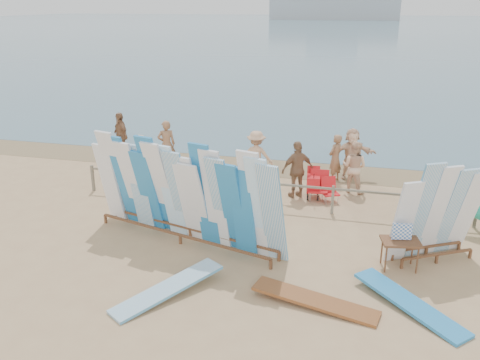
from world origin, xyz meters
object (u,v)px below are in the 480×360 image
(vendor_table, at_px, (399,253))
(beachgoer_1, at_px, (167,144))
(stroller, at_px, (313,186))
(flat_board_d, at_px, (409,308))
(flat_board_e, at_px, (168,295))
(beachgoer_7, at_px, (335,158))
(main_surfboard_rack, at_px, (184,196))
(beachgoer_extra_1, at_px, (121,135))
(beachgoer_4, at_px, (297,170))
(beachgoer_0, at_px, (142,156))
(beach_chair_left, at_px, (318,192))
(beach_chair_right, at_px, (330,195))
(side_surfboard_rack, at_px, (437,215))
(beachgoer_3, at_px, (256,156))
(beachgoer_8, at_px, (354,167))
(flat_board_c, at_px, (315,305))
(beachgoer_5, at_px, (352,154))

(vendor_table, distance_m, beachgoer_1, 10.29)
(stroller, bearing_deg, flat_board_d, -72.30)
(flat_board_e, bearing_deg, stroller, 103.83)
(beachgoer_7, bearing_deg, vendor_table, 47.85)
(vendor_table, distance_m, beachgoer_7, 6.31)
(main_surfboard_rack, relative_size, beachgoer_extra_1, 3.07)
(vendor_table, xyz_separation_m, beachgoer_4, (-3.07, 4.10, 0.55))
(stroller, bearing_deg, beachgoer_extra_1, 155.14)
(flat_board_d, xyz_separation_m, beachgoer_0, (-9.01, 6.47, 0.78))
(stroller, bearing_deg, flat_board_e, -116.45)
(flat_board_d, distance_m, flat_board_e, 5.14)
(beachgoer_7, bearing_deg, stroller, 12.11)
(beachgoer_4, bearing_deg, beach_chair_left, 137.97)
(beachgoer_4, bearing_deg, beach_chair_right, 137.11)
(flat_board_e, bearing_deg, beachgoer_0, 151.79)
(side_surfboard_rack, xyz_separation_m, vendor_table, (-0.81, -0.67, -0.80))
(beachgoer_3, relative_size, beachgoer_extra_1, 0.98)
(beachgoer_0, distance_m, beachgoer_3, 4.18)
(side_surfboard_rack, height_order, beachgoer_0, side_surfboard_rack)
(beachgoer_8, bearing_deg, side_surfboard_rack, 135.39)
(stroller, bearing_deg, vendor_table, -65.67)
(stroller, xyz_separation_m, beachgoer_extra_1, (-8.17, 2.64, 0.53))
(flat_board_c, bearing_deg, stroller, 18.70)
(vendor_table, bearing_deg, main_surfboard_rack, 167.40)
(flat_board_c, xyz_separation_m, beachgoer_5, (0.31, 8.57, 0.92))
(beachgoer_8, bearing_deg, beachgoer_7, -33.14)
(stroller, bearing_deg, beachgoer_8, 27.78)
(beachgoer_4, height_order, beachgoer_7, beachgoer_4)
(flat_board_c, relative_size, stroller, 2.72)
(flat_board_d, relative_size, flat_board_c, 1.00)
(flat_board_e, distance_m, beachgoer_3, 7.92)
(flat_board_c, relative_size, beachgoer_7, 1.58)
(flat_board_d, distance_m, beachgoer_0, 11.12)
(beachgoer_4, distance_m, beachgoer_3, 2.08)
(beachgoer_extra_1, bearing_deg, side_surfboard_rack, 10.36)
(beachgoer_7, bearing_deg, beachgoer_8, 66.59)
(beach_chair_left, xyz_separation_m, beachgoer_0, (-6.49, 0.74, 0.50))
(main_surfboard_rack, bearing_deg, beachgoer_4, 74.56)
(side_surfboard_rack, bearing_deg, beach_chair_right, 100.49)
(beachgoer_3, bearing_deg, flat_board_c, 106.76)
(beachgoer_7, bearing_deg, flat_board_c, 30.99)
(beachgoer_8, relative_size, beachgoer_7, 1.03)
(beach_chair_left, xyz_separation_m, beach_chair_right, (0.37, -0.06, -0.05))
(beach_chair_right, bearing_deg, stroller, 130.50)
(flat_board_c, bearing_deg, beachgoer_0, 57.58)
(beach_chair_left, bearing_deg, vendor_table, -61.43)
(side_surfboard_rack, bearing_deg, beachgoer_1, 120.13)
(beachgoer_8, xyz_separation_m, beachgoer_7, (-0.69, 0.91, -0.02))
(vendor_table, bearing_deg, flat_board_c, -141.48)
(side_surfboard_rack, distance_m, beachgoer_0, 10.50)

